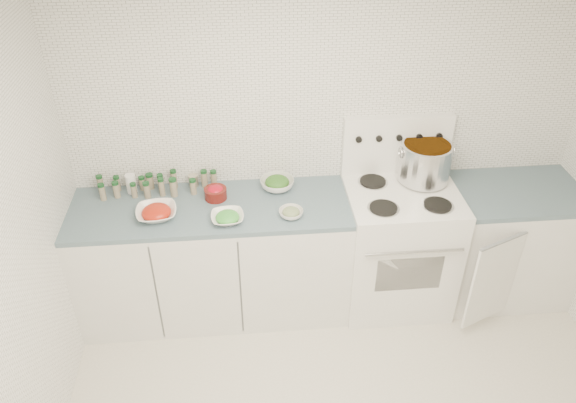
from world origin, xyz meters
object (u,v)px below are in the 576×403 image
(stove, at_px, (397,243))
(stock_pot, at_px, (425,160))
(bowl_snowpea, at_px, (227,217))
(bowl_tomato, at_px, (156,212))

(stove, relative_size, stock_pot, 3.66)
(bowl_snowpea, bearing_deg, bowl_tomato, 169.33)
(stove, xyz_separation_m, bowl_tomato, (-1.64, -0.08, 0.44))
(stove, bearing_deg, stock_pot, 40.95)
(stock_pot, relative_size, bowl_snowpea, 1.70)
(stock_pot, xyz_separation_m, bowl_tomato, (-1.81, -0.23, -0.15))
(bowl_tomato, distance_m, bowl_snowpea, 0.46)
(stove, distance_m, bowl_snowpea, 1.27)
(stove, relative_size, bowl_snowpea, 6.21)
(stock_pot, xyz_separation_m, bowl_snowpea, (-1.36, -0.32, -0.16))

